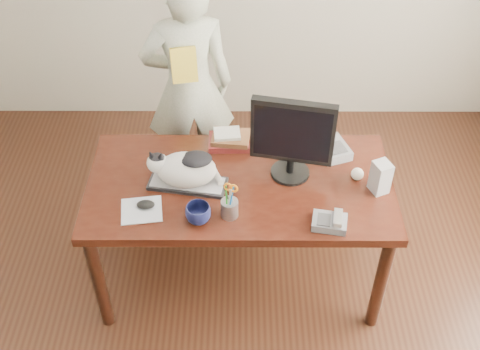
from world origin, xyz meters
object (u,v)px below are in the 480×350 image
mouse (146,205)px  baseball (357,174)px  keyboard (188,183)px  monitor (292,136)px  speaker (381,177)px  coffee_mug (198,214)px  pen_cup (230,207)px  phone (330,222)px  desk (240,193)px  book_stack (229,139)px  cat (184,168)px  person (189,88)px  calculator (333,149)px

mouse → baseball: bearing=3.2°
keyboard → monitor: bearing=17.7°
keyboard → speaker: bearing=7.7°
keyboard → coffee_mug: size_ratio=3.41×
pen_cup → phone: pen_cup is taller
desk → speaker: bearing=-10.4°
book_stack → baseball: bearing=-20.9°
book_stack → keyboard: bearing=-120.7°
monitor → speaker: (0.45, -0.11, -0.18)m
keyboard → book_stack: (0.21, 0.33, 0.03)m
speaker → baseball: bearing=115.7°
desk → keyboard: 0.33m
cat → coffee_mug: size_ratio=3.21×
desk → person: person is taller
coffee_mug → calculator: bearing=36.0°
phone → person: bearing=134.3°
keyboard → mouse: mouse is taller
phone → book_stack: 0.79m
desk → baseball: size_ratio=24.09×
desk → cat: cat is taller
coffee_mug → calculator: (0.71, 0.52, -0.02)m
keyboard → coffee_mug: coffee_mug is taller
phone → calculator: size_ratio=0.78×
mouse → coffee_mug: (0.27, -0.09, 0.03)m
desk → person: (-0.32, 0.75, 0.18)m
speaker → person: size_ratio=0.11×
cat → baseball: cat is taller
cat → pen_cup: 0.32m
keyboard → baseball: 0.89m
cat → desk: bearing=28.6°
calculator → person: bearing=124.9°
coffee_mug → baseball: (0.82, 0.31, -0.02)m
baseball → book_stack: book_stack is taller
cat → person: size_ratio=0.25×
pen_cup → speaker: (0.76, 0.18, 0.03)m
monitor → person: 1.00m
keyboard → mouse: size_ratio=4.29×
desk → cat: 0.40m
keyboard → monitor: monitor is taller
mouse → calculator: bearing=15.4°
desk → calculator: bearing=17.9°
desk → calculator: size_ratio=6.74×
book_stack → coffee_mug: bearing=-101.8°
pen_cup → mouse: 0.42m
pen_cup → baseball: bearing=22.0°
baseball → book_stack: (-0.67, 0.28, 0.00)m
book_stack → calculator: size_ratio=0.99×
mouse → book_stack: 0.64m
cat → mouse: (-0.18, -0.16, -0.10)m
cat → monitor: size_ratio=0.84×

